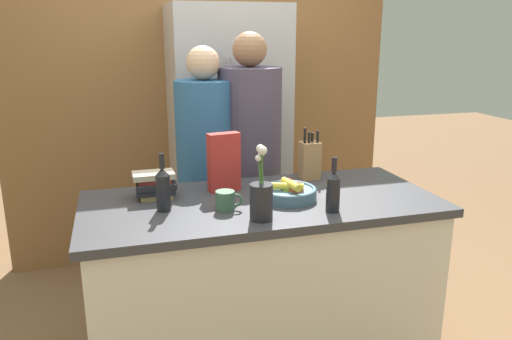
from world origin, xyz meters
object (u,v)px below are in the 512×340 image
Objects in this scene: coffee_mug at (226,201)px; bottle_vinegar at (333,190)px; person_at_sink at (206,170)px; bottle_oil at (163,188)px; refrigerator at (228,144)px; knife_block at (310,160)px; cereal_box at (224,162)px; book_stack at (155,185)px; fruit_bowl at (289,191)px; flower_vase at (261,197)px; person_in_blue at (250,160)px.

bottle_vinegar is (0.45, -0.15, 0.05)m from coffee_mug.
bottle_oil is at bearing -103.36° from person_at_sink.
refrigerator reaches higher than knife_block.
book_stack is (-0.34, -0.01, -0.08)m from cereal_box.
book_stack is at bearing 161.31° from fruit_bowl.
knife_block reaches higher than bottle_vinegar.
cereal_box is 2.43× the size of coffee_mug.
coffee_mug is at bearing -14.69° from bottle_oil.
bottle_vinegar is at bearing -58.59° from fruit_bowl.
coffee_mug is 0.48m from bottle_vinegar.
refrigerator is 7.00× the size of fruit_bowl.
fruit_bowl is 1.02× the size of bottle_oil.
bottle_oil is (-0.81, -0.29, -0.00)m from knife_block.
coffee_mug is 0.49× the size of bottle_vinegar.
refrigerator is 1.37m from bottle_oil.
flower_vase is at bearing -129.39° from knife_block.
coffee_mug is at bearing 161.93° from bottle_vinegar.
person_at_sink reaches higher than bottle_vinegar.
refrigerator is at bearing 90.58° from fruit_bowl.
flower_vase is at bearing -97.37° from refrigerator.
fruit_bowl is 0.59m from bottle_oil.
person_at_sink is 0.27m from person_in_blue.
person_in_blue reaches higher than fruit_bowl.
refrigerator reaches higher than person_at_sink.
person_in_blue is (0.27, 0.01, 0.04)m from person_at_sink.
fruit_bowl is at bearing 11.59° from coffee_mug.
person_in_blue reaches higher than flower_vase.
knife_block is 0.87× the size of flower_vase.
fruit_bowl is 0.33m from coffee_mug.
refrigerator reaches higher than book_stack.
person_at_sink is at bearing -114.77° from refrigerator.
fruit_bowl is (0.01, -1.24, 0.03)m from refrigerator.
refrigerator is at bearing 96.55° from person_in_blue.
bottle_vinegar is 0.15× the size of person_at_sink.
bottle_vinegar is 0.91m from person_in_blue.
knife_block is 0.63m from person_at_sink.
knife_block reaches higher than book_stack.
refrigerator reaches higher than flower_vase.
book_stack is 0.77m from person_in_blue.
person_in_blue is at bearing -89.10° from refrigerator.
book_stack is at bearing 95.03° from bottle_oil.
book_stack is 0.84m from bottle_vinegar.
fruit_bowl is 0.26m from bottle_vinegar.
knife_block is 0.97× the size of cereal_box.
coffee_mug is (-0.32, -0.07, 0.01)m from fruit_bowl.
fruit_bowl is 0.95× the size of knife_block.
bottle_oil is at bearing -114.87° from refrigerator.
person_at_sink is at bearing 114.61° from bottle_vinegar.
person_at_sink reaches higher than cereal_box.
fruit_bowl is at bearing 121.41° from bottle_vinegar.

